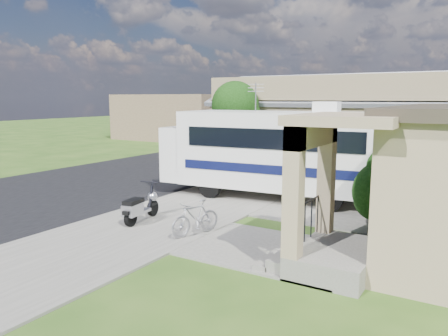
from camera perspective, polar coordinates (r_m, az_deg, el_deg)
The scene contains 18 objects.
ground at distance 13.24m, azimuth -3.81°, elevation -7.23°, with size 120.00×120.00×0.00m, color #244613.
street_slab at distance 25.48m, azimuth -4.67°, elevation 0.75°, with size 9.00×80.00×0.02m, color black.
sidewalk_slab at distance 22.32m, azimuth 8.96°, elevation -0.49°, with size 4.00×80.00×0.06m, color #615E57.
driveway_slab at distance 16.40m, azimuth 9.67°, elevation -4.03°, with size 7.00×6.00×0.05m, color #615E57.
walk_slab at distance 10.97m, azimuth 6.21°, elevation -10.65°, with size 4.00×3.00×0.05m, color #615E57.
warehouse at distance 25.48m, azimuth 14.59°, elevation 4.96°, with size 12.50×8.40×5.04m.
distant_bldg_far at distance 40.54m, azimuth -5.62°, elevation 6.69°, with size 10.00×8.00×4.00m, color brown.
distant_bldg_near at distance 49.72m, azimuth 4.66°, elevation 6.70°, with size 8.00×7.00×3.20m, color #837352.
street_tree_a at distance 22.34m, azimuth 1.75°, elevation 7.93°, with size 2.44×2.40×4.58m.
street_tree_b at distance 31.42m, azimuth 10.91°, elevation 8.40°, with size 2.44×2.40×4.73m.
street_tree_c at distance 39.98m, azimuth 15.48°, elevation 7.95°, with size 2.44×2.40×4.42m.
motorhome at distance 16.26m, azimuth 6.52°, elevation 2.34°, with size 8.47×3.37×4.23m.
shrub at distance 12.90m, azimuth 20.60°, elevation -2.63°, with size 1.95×1.86×2.40m.
scooter at distance 13.29m, azimuth -10.96°, elevation -5.03°, with size 0.70×1.75×1.16m.
bicycle at distance 11.88m, azimuth -3.75°, elevation -6.79°, with size 0.44×1.57×0.94m, color #A2A2A9.
pickup_truck at distance 27.44m, azimuth 1.62°, elevation 3.03°, with size 2.64×5.73×1.59m, color white.
van at distance 33.72m, azimuth 7.18°, elevation 4.34°, with size 2.60×6.38×1.85m, color white.
garden_hose at distance 11.61m, azimuth 10.38°, elevation -9.32°, with size 0.36×0.36×0.16m, color #125E15.
Camera 1 is at (7.34, -10.37, 3.74)m, focal length 35.00 mm.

